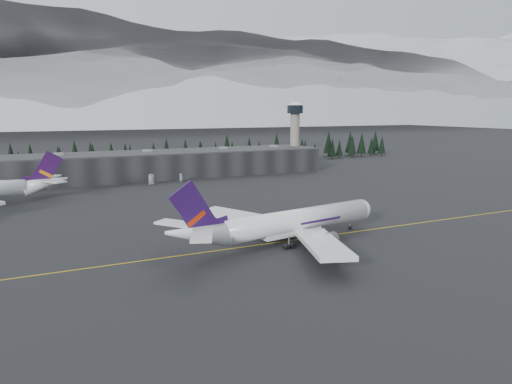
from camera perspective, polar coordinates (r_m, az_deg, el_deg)
name	(u,v)px	position (r m, az deg, el deg)	size (l,w,h in m)	color
ground	(289,238)	(119.37, 4.09, -5.80)	(1400.00, 1400.00, 0.00)	black
taxiline	(292,240)	(117.69, 4.56, -6.04)	(400.00, 0.40, 0.02)	gold
terminal	(168,164)	(233.50, -10.99, 3.49)	(160.00, 30.00, 12.60)	black
control_tower	(295,127)	(263.27, 4.89, 8.11)	(10.00, 10.00, 37.70)	gray
treeline	(151,155)	(269.24, -12.94, 4.54)	(360.00, 20.00, 15.00)	black
mountain_ridge	(69,125)	(1102.02, -22.33, 7.74)	(4400.00, 900.00, 420.00)	white
jet_main	(282,224)	(113.48, 3.32, -3.96)	(61.59, 56.45, 18.21)	white
gse_vehicle_a	(151,183)	(208.65, -12.97, 1.07)	(2.28, 4.95, 1.37)	white
gse_vehicle_b	(181,180)	(215.09, -9.31, 1.46)	(1.55, 3.85, 1.31)	silver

